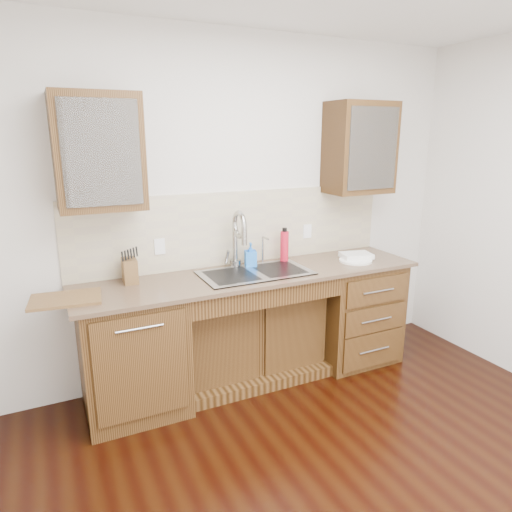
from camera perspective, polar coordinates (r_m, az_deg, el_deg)
name	(u,v)px	position (r m, az deg, el deg)	size (l,w,h in m)	color
ground	(365,509)	(2.92, 13.52, -28.39)	(4.00, 3.50, 0.10)	black
wall_back	(235,209)	(3.73, -2.65, 5.89)	(4.00, 0.10, 2.70)	silver
base_cabinet_left	(133,352)	(3.42, -15.13, -11.56)	(0.70, 0.62, 0.88)	#593014
base_cabinet_center	(249,335)	(3.79, -0.86, -9.82)	(1.20, 0.44, 0.70)	#593014
base_cabinet_right	(351,310)	(4.14, 11.80, -6.58)	(0.70, 0.62, 0.88)	#593014
countertop	(255,275)	(3.50, -0.18, -2.35)	(2.70, 0.65, 0.03)	#84705B
backsplash	(238,228)	(3.70, -2.26, 3.55)	(2.70, 0.02, 0.59)	beige
sink	(255,284)	(3.51, -0.07, -3.51)	(0.84, 0.46, 0.19)	#9E9EA5
faucet	(235,243)	(3.61, -2.64, 1.69)	(0.04, 0.04, 0.40)	#999993
filter_tap	(263,249)	(3.74, 0.85, 0.91)	(0.02, 0.02, 0.24)	#999993
upper_cabinet_left	(98,152)	(3.20, -19.12, 12.15)	(0.55, 0.34, 0.75)	#593014
upper_cabinet_right	(360,148)	(4.03, 12.81, 13.01)	(0.55, 0.34, 0.75)	#593014
outlet_left	(160,247)	(3.51, -11.96, 1.17)	(0.08, 0.01, 0.12)	white
outlet_right	(307,231)	(4.00, 6.42, 3.09)	(0.08, 0.01, 0.12)	white
soap_bottle	(251,255)	(3.62, -0.68, 0.11)	(0.09, 0.09, 0.20)	blue
water_bottle	(284,247)	(3.78, 3.57, 1.17)	(0.07, 0.07, 0.26)	red
plate	(355,261)	(3.90, 12.33, -0.56)	(0.27, 0.27, 0.02)	white
dish_towel	(356,255)	(3.95, 12.42, 0.07)	(0.25, 0.18, 0.04)	white
knife_block	(130,271)	(3.37, -15.49, -1.78)	(0.10, 0.16, 0.17)	brown
cutting_board	(66,299)	(3.17, -22.70, -5.00)	(0.43, 0.30, 0.02)	olive
cup_left_a	(74,161)	(3.19, -21.85, 10.97)	(0.12, 0.12, 0.10)	white
cup_left_b	(116,160)	(3.22, -17.09, 11.41)	(0.10, 0.10, 0.10)	white
cup_right_a	(349,154)	(3.97, 11.56, 12.39)	(0.14, 0.14, 0.11)	white
cup_right_b	(364,155)	(4.06, 13.29, 12.20)	(0.09, 0.09, 0.09)	white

